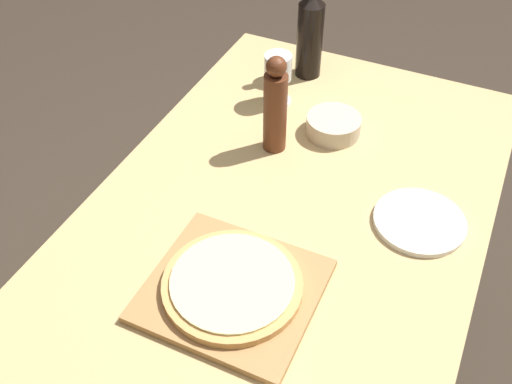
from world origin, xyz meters
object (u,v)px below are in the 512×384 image
Objects in this scene: pepper_mill at (275,107)px; small_bowl at (334,126)px; pizza at (232,284)px; wine_bottle at (310,34)px; wine_glass at (278,70)px.

small_bowl is (0.12, 0.12, -0.10)m from pepper_mill.
wine_bottle is at bearing 100.91° from pizza.
small_bowl is (0.19, -0.07, -0.08)m from wine_glass.
wine_glass is at bearing -98.94° from wine_bottle.
wine_glass is at bearing 111.33° from pepper_mill.
pepper_mill reaches higher than pizza.
wine_bottle reaches higher than small_bowl.
pepper_mill reaches higher than wine_glass.
pizza is at bearing -79.09° from wine_bottle.
pizza is 0.90× the size of wine_bottle.
pepper_mill is 1.84× the size of small_bowl.
wine_bottle is 1.20× the size of pepper_mill.
small_bowl is at bearing 89.05° from pizza.
wine_glass is (-0.07, 0.19, -0.02)m from pepper_mill.
small_bowl is at bearing -20.38° from wine_glass.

